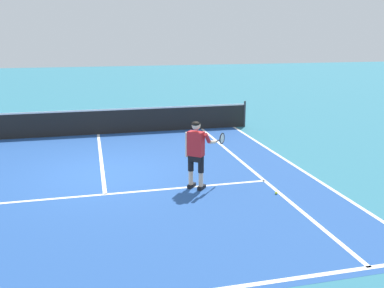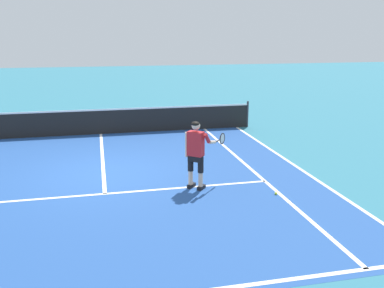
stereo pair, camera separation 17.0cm
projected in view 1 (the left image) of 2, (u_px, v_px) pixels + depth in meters
The scene contains 9 objects.
ground_plane at pixel (103, 174), 11.58m from camera, with size 80.00×80.00×0.00m, color teal.
court_inner_surface at pixel (104, 180), 11.05m from camera, with size 10.98×11.16×0.00m, color #234C93.
line_service at pixel (105, 194), 10.09m from camera, with size 8.23×0.10×0.01m, color white.
line_centre_service at pixel (101, 157), 13.10m from camera, with size 0.10×6.40×0.01m, color white.
line_singles_right at pixel (250, 169), 11.99m from camera, with size 0.10×10.76×0.01m, color white.
line_doubles_right at pixel (294, 165), 12.30m from camera, with size 0.10×10.76×0.01m, color white.
tennis_net at pixel (98, 122), 15.98m from camera, with size 11.96×0.08×1.07m.
tennis_player at pixel (197, 150), 10.24m from camera, with size 1.14×0.79×1.71m.
tennis_ball_near_feet at pixel (276, 193), 10.10m from camera, with size 0.07×0.07×0.07m, color #CCE02D.
Camera 1 is at (-0.20, -11.26, 3.74)m, focal length 39.32 mm.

